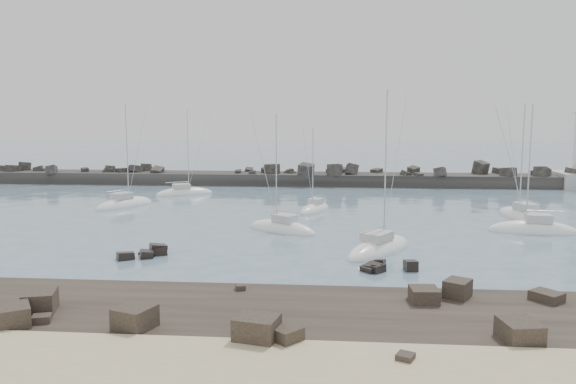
# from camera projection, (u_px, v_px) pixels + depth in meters

# --- Properties ---
(ground) EXTENTS (400.00, 400.00, 0.00)m
(ground) POSITION_uv_depth(u_px,v_px,m) (225.00, 234.00, 51.35)
(ground) COLOR slate
(ground) RESTS_ON ground
(rock_shelf) EXTENTS (140.00, 12.54, 1.90)m
(rock_shelf) POSITION_uv_depth(u_px,v_px,m) (149.00, 321.00, 29.59)
(rock_shelf) COLOR black
(rock_shelf) RESTS_ON ground
(rock_cluster_near) EXTENTS (3.69, 3.57, 1.24)m
(rock_cluster_near) POSITION_uv_depth(u_px,v_px,m) (148.00, 253.00, 43.47)
(rock_cluster_near) COLOR black
(rock_cluster_near) RESTS_ON ground
(rock_cluster_far) EXTENTS (4.12, 2.66, 1.26)m
(rock_cluster_far) POSITION_uv_depth(u_px,v_px,m) (381.00, 269.00, 39.29)
(rock_cluster_far) COLOR black
(rock_cluster_far) RESTS_ON ground
(breakwater) EXTENTS (115.00, 7.48, 5.33)m
(breakwater) POSITION_uv_depth(u_px,v_px,m) (227.00, 182.00, 89.41)
(breakwater) COLOR #292724
(breakwater) RESTS_ON ground
(sailboat_3) EXTENTS (6.17, 8.42, 13.09)m
(sailboat_3) POSITION_uv_depth(u_px,v_px,m) (125.00, 205.00, 67.21)
(sailboat_3) COLOR white
(sailboat_3) RESTS_ON ground
(sailboat_4) EXTENTS (8.14, 5.98, 12.53)m
(sailboat_4) POSITION_uv_depth(u_px,v_px,m) (184.00, 194.00, 77.27)
(sailboat_4) COLOR white
(sailboat_4) RESTS_ON ground
(sailboat_5) EXTENTS (7.56, 5.73, 11.90)m
(sailboat_5) POSITION_uv_depth(u_px,v_px,m) (282.00, 230.00, 52.78)
(sailboat_5) COLOR white
(sailboat_5) RESTS_ON ground
(sailboat_6) EXTENTS (4.35, 6.69, 10.30)m
(sailboat_6) POSITION_uv_depth(u_px,v_px,m) (315.00, 210.00, 63.99)
(sailboat_6) COLOR white
(sailboat_6) RESTS_ON ground
(sailboat_7) EXTENTS (7.05, 8.86, 13.85)m
(sailboat_7) POSITION_uv_depth(u_px,v_px,m) (379.00, 249.00, 44.94)
(sailboat_7) COLOR white
(sailboat_7) RESTS_ON ground
(sailboat_8) EXTENTS (8.30, 3.53, 12.88)m
(sailboat_8) POSITION_uv_depth(u_px,v_px,m) (533.00, 231.00, 52.20)
(sailboat_8) COLOR white
(sailboat_8) RESTS_ON ground
(sailboat_9) EXTENTS (4.81, 8.60, 13.15)m
(sailboat_9) POSITION_uv_depth(u_px,v_px,m) (523.00, 217.00, 58.99)
(sailboat_9) COLOR white
(sailboat_9) RESTS_ON ground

